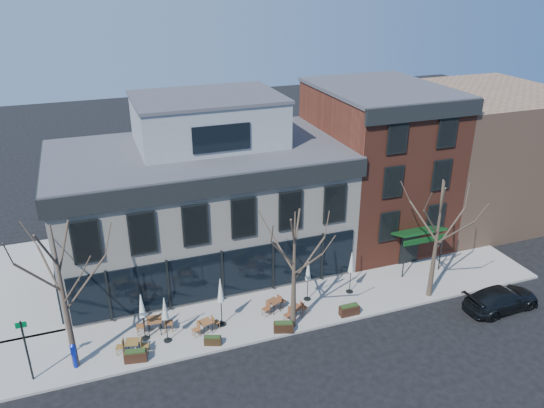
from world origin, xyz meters
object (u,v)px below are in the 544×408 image
object	(u,v)px
call_box	(74,355)
umbrella_0	(142,308)
parked_sedan	(502,299)
cafe_set_0	(133,346)

from	to	relation	value
call_box	umbrella_0	world-z (taller)	umbrella_0
parked_sedan	cafe_set_0	distance (m)	21.17
parked_sedan	call_box	distance (m)	23.96
parked_sedan	cafe_set_0	size ratio (longest dim) A/B	2.71
call_box	parked_sedan	bearing A→B (deg)	-7.38
umbrella_0	cafe_set_0	bearing A→B (deg)	-127.53
parked_sedan	call_box	bearing A→B (deg)	79.57
parked_sedan	call_box	size ratio (longest dim) A/B	3.26
umbrella_0	parked_sedan	bearing A→B (deg)	-11.62
call_box	umbrella_0	distance (m)	3.93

